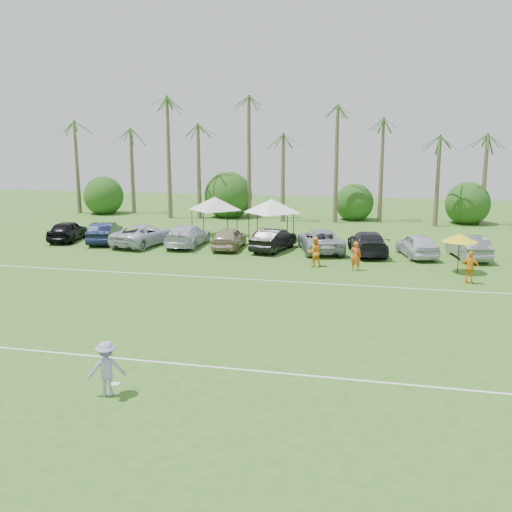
# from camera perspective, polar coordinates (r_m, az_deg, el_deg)

# --- Properties ---
(ground) EXTENTS (120.00, 120.00, 0.00)m
(ground) POSITION_cam_1_polar(r_m,az_deg,el_deg) (19.01, -16.59, -11.96)
(ground) COLOR #36641E
(ground) RESTS_ON ground
(field_lines) EXTENTS (80.00, 12.10, 0.01)m
(field_lines) POSITION_cam_1_polar(r_m,az_deg,el_deg) (25.81, -7.88, -5.25)
(field_lines) COLOR white
(field_lines) RESTS_ON ground
(palm_tree_0) EXTENTS (2.40, 2.40, 8.90)m
(palm_tree_0) POSITION_cam_1_polar(r_m,az_deg,el_deg) (61.40, -17.65, 11.13)
(palm_tree_0) COLOR brown
(palm_tree_0) RESTS_ON ground
(palm_tree_1) EXTENTS (2.40, 2.40, 9.90)m
(palm_tree_1) POSITION_cam_1_polar(r_m,az_deg,el_deg) (59.05, -13.42, 12.21)
(palm_tree_1) COLOR brown
(palm_tree_1) RESTS_ON ground
(palm_tree_2) EXTENTS (2.40, 2.40, 10.90)m
(palm_tree_2) POSITION_cam_1_polar(r_m,az_deg,el_deg) (57.05, -8.83, 13.28)
(palm_tree_2) COLOR brown
(palm_tree_2) RESTS_ON ground
(palm_tree_3) EXTENTS (2.40, 2.40, 11.90)m
(palm_tree_3) POSITION_cam_1_polar(r_m,az_deg,el_deg) (55.74, -4.91, 14.28)
(palm_tree_3) COLOR brown
(palm_tree_3) RESTS_ON ground
(palm_tree_4) EXTENTS (2.40, 2.40, 8.90)m
(palm_tree_4) POSITION_cam_1_polar(r_m,az_deg,el_deg) (54.60, -0.78, 11.67)
(palm_tree_4) COLOR brown
(palm_tree_4) RESTS_ON ground
(palm_tree_5) EXTENTS (2.40, 2.40, 9.90)m
(palm_tree_5) POSITION_cam_1_polar(r_m,az_deg,el_deg) (53.81, 3.47, 12.58)
(palm_tree_5) COLOR brown
(palm_tree_5) RESTS_ON ground
(palm_tree_6) EXTENTS (2.40, 2.40, 10.90)m
(palm_tree_6) POSITION_cam_1_polar(r_m,az_deg,el_deg) (53.31, 7.84, 13.43)
(palm_tree_6) COLOR brown
(palm_tree_6) RESTS_ON ground
(palm_tree_7) EXTENTS (2.40, 2.40, 11.90)m
(palm_tree_7) POSITION_cam_1_polar(r_m,az_deg,el_deg) (53.13, 12.30, 14.20)
(palm_tree_7) COLOR brown
(palm_tree_7) RESTS_ON ground
(palm_tree_8) EXTENTS (2.40, 2.40, 8.90)m
(palm_tree_8) POSITION_cam_1_polar(r_m,az_deg,el_deg) (53.22, 17.67, 11.13)
(palm_tree_8) COLOR brown
(palm_tree_8) RESTS_ON ground
(palm_tree_9) EXTENTS (2.40, 2.40, 9.90)m
(palm_tree_9) POSITION_cam_1_polar(r_m,az_deg,el_deg) (53.84, 23.14, 11.69)
(palm_tree_9) COLOR brown
(palm_tree_9) RESTS_ON ground
(bush_tree_0) EXTENTS (4.00, 4.00, 4.00)m
(bush_tree_0) POSITION_cam_1_polar(r_m,az_deg,el_deg) (61.09, -14.41, 5.97)
(bush_tree_0) COLOR brown
(bush_tree_0) RESTS_ON ground
(bush_tree_1) EXTENTS (4.00, 4.00, 4.00)m
(bush_tree_1) POSITION_cam_1_polar(r_m,az_deg,el_deg) (56.36, -2.50, 5.87)
(bush_tree_1) COLOR brown
(bush_tree_1) RESTS_ON ground
(bush_tree_2) EXTENTS (4.00, 4.00, 4.00)m
(bush_tree_2) POSITION_cam_1_polar(r_m,az_deg,el_deg) (54.43, 9.83, 5.51)
(bush_tree_2) COLOR brown
(bush_tree_2) RESTS_ON ground
(bush_tree_3) EXTENTS (4.00, 4.00, 4.00)m
(bush_tree_3) POSITION_cam_1_polar(r_m,az_deg,el_deg) (54.81, 20.36, 5.00)
(bush_tree_3) COLOR brown
(bush_tree_3) RESTS_ON ground
(sideline_player_a) EXTENTS (0.63, 0.42, 1.69)m
(sideline_player_a) POSITION_cam_1_polar(r_m,az_deg,el_deg) (33.27, 9.94, 0.00)
(sideline_player_a) COLOR #E55719
(sideline_player_a) RESTS_ON ground
(sideline_player_b) EXTENTS (1.04, 0.95, 1.75)m
(sideline_player_b) POSITION_cam_1_polar(r_m,az_deg,el_deg) (33.94, 5.87, 0.40)
(sideline_player_b) COLOR orange
(sideline_player_b) RESTS_ON ground
(sideline_player_c) EXTENTS (1.08, 0.65, 1.73)m
(sideline_player_c) POSITION_cam_1_polar(r_m,az_deg,el_deg) (31.77, 20.63, -1.09)
(sideline_player_c) COLOR #FAA01B
(sideline_player_c) RESTS_ON ground
(canopy_tent_left) EXTENTS (4.36, 4.36, 3.53)m
(canopy_tent_left) POSITION_cam_1_polar(r_m,az_deg,el_deg) (44.62, -4.14, 5.91)
(canopy_tent_left) COLOR black
(canopy_tent_left) RESTS_ON ground
(canopy_tent_right) EXTENTS (4.40, 4.40, 3.57)m
(canopy_tent_right) POSITION_cam_1_polar(r_m,az_deg,el_deg) (42.64, 1.60, 5.71)
(canopy_tent_right) COLOR black
(canopy_tent_right) RESTS_ON ground
(market_umbrella) EXTENTS (2.03, 2.03, 2.26)m
(market_umbrella) POSITION_cam_1_polar(r_m,az_deg,el_deg) (33.91, 19.71, 1.74)
(market_umbrella) COLOR black
(market_umbrella) RESTS_ON ground
(frisbee_player) EXTENTS (1.25, 1.05, 1.67)m
(frisbee_player) POSITION_cam_1_polar(r_m,az_deg,el_deg) (17.62, -14.71, -10.83)
(frisbee_player) COLOR #A294D3
(frisbee_player) RESTS_ON ground
(parked_car_0) EXTENTS (2.49, 4.70, 1.52)m
(parked_car_0) POSITION_cam_1_polar(r_m,az_deg,el_deg) (44.60, -18.31, 2.42)
(parked_car_0) COLOR black
(parked_car_0) RESTS_ON ground
(parked_car_1) EXTENTS (2.62, 4.87, 1.52)m
(parked_car_1) POSITION_cam_1_polar(r_m,az_deg,el_deg) (42.91, -14.86, 2.28)
(parked_car_1) COLOR black
(parked_car_1) RESTS_ON ground
(parked_car_2) EXTENTS (3.44, 5.83, 1.52)m
(parked_car_2) POSITION_cam_1_polar(r_m,az_deg,el_deg) (41.30, -11.18, 2.09)
(parked_car_2) COLOR silver
(parked_car_2) RESTS_ON ground
(parked_car_3) EXTENTS (2.22, 5.28, 1.52)m
(parked_car_3) POSITION_cam_1_polar(r_m,az_deg,el_deg) (40.57, -6.86, 2.06)
(parked_car_3) COLOR silver
(parked_car_3) RESTS_ON ground
(parked_car_4) EXTENTS (2.00, 4.54, 1.52)m
(parked_car_4) POSITION_cam_1_polar(r_m,az_deg,el_deg) (39.34, -2.72, 1.83)
(parked_car_4) COLOR tan
(parked_car_4) RESTS_ON ground
(parked_car_5) EXTENTS (2.58, 4.86, 1.52)m
(parked_car_5) POSITION_cam_1_polar(r_m,az_deg,el_deg) (38.66, 1.78, 1.66)
(parked_car_5) COLOR black
(parked_car_5) RESTS_ON ground
(parked_car_6) EXTENTS (3.98, 5.97, 1.52)m
(parked_car_6) POSITION_cam_1_polar(r_m,az_deg,el_deg) (38.56, 6.46, 1.57)
(parked_car_6) COLOR #9CA0AC
(parked_car_6) RESTS_ON ground
(parked_car_7) EXTENTS (3.09, 5.56, 1.52)m
(parked_car_7) POSITION_cam_1_polar(r_m,az_deg,el_deg) (38.12, 11.10, 1.31)
(parked_car_7) COLOR black
(parked_car_7) RESTS_ON ground
(parked_car_8) EXTENTS (2.92, 4.79, 1.52)m
(parked_car_8) POSITION_cam_1_polar(r_m,az_deg,el_deg) (38.01, 15.81, 1.05)
(parked_car_8) COLOR silver
(parked_car_8) RESTS_ON ground
(parked_car_9) EXTENTS (2.46, 4.84, 1.52)m
(parked_car_9) POSITION_cam_1_polar(r_m,az_deg,el_deg) (38.45, 20.46, 0.87)
(parked_car_9) COLOR slate
(parked_car_9) RESTS_ON ground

